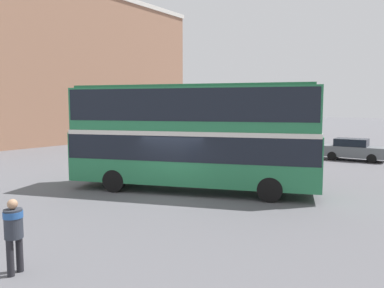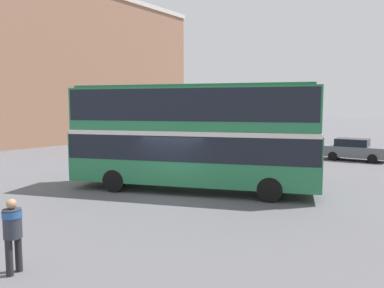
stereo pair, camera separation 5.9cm
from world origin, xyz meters
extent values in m
plane|color=#5B5B60|center=(0.00, 0.00, 0.00)|extent=(240.00, 240.00, 0.00)
cube|color=#9E7056|center=(-26.45, 13.15, 7.75)|extent=(9.29, 31.35, 15.51)
cube|color=#287A4C|center=(0.01, 1.08, 1.51)|extent=(11.04, 6.26, 2.18)
cube|color=#287A4C|center=(0.01, 1.08, 3.59)|extent=(10.86, 6.13, 1.98)
cube|color=black|center=(0.01, 1.08, 2.01)|extent=(10.95, 6.24, 1.07)
cube|color=black|center=(0.01, 1.08, 3.83)|extent=(10.72, 6.10, 1.34)
cube|color=silver|center=(0.01, 1.08, 2.63)|extent=(10.95, 6.24, 0.20)
cube|color=#226841|center=(0.01, 1.08, 4.63)|extent=(10.34, 5.79, 0.10)
cylinder|color=black|center=(2.85, 3.38, 0.50)|extent=(1.04, 0.64, 1.00)
cylinder|color=black|center=(3.65, 1.30, 0.50)|extent=(1.04, 0.64, 1.00)
cylinder|color=black|center=(-3.44, 0.95, 0.50)|extent=(1.04, 0.64, 1.00)
cylinder|color=black|center=(-2.63, -1.14, 0.50)|extent=(1.04, 0.64, 1.00)
cylinder|color=#232328|center=(1.75, -8.14, 0.42)|extent=(0.16, 0.16, 0.83)
cylinder|color=#232328|center=(1.68, -7.89, 0.42)|extent=(0.16, 0.16, 0.83)
cylinder|color=#2D333D|center=(1.71, -8.02, 1.16)|extent=(0.49, 0.49, 0.66)
cylinder|color=#28569E|center=(1.71, -8.02, 1.37)|extent=(0.52, 0.52, 0.14)
sphere|color=tan|center=(1.71, -8.02, 1.61)|extent=(0.23, 0.23, 0.23)
cube|color=silver|center=(-8.06, 6.65, 0.63)|extent=(4.44, 2.49, 0.70)
cube|color=black|center=(-8.23, 6.67, 1.24)|extent=(2.41, 2.01, 0.52)
cylinder|color=black|center=(-6.65, 7.31, 0.33)|extent=(0.69, 0.32, 0.67)
cylinder|color=black|center=(-6.90, 5.61, 0.33)|extent=(0.69, 0.32, 0.67)
cylinder|color=black|center=(-9.23, 7.69, 0.33)|extent=(0.69, 0.32, 0.67)
cylinder|color=black|center=(-9.48, 5.98, 0.33)|extent=(0.69, 0.32, 0.67)
cube|color=navy|center=(-11.78, 12.81, 0.69)|extent=(4.30, 1.91, 0.79)
cube|color=black|center=(-11.95, 12.82, 1.36)|extent=(2.27, 1.64, 0.55)
cylinder|color=black|center=(-10.44, 13.52, 0.34)|extent=(0.69, 0.25, 0.68)
cylinder|color=black|center=(-10.51, 11.99, 0.34)|extent=(0.69, 0.25, 0.68)
cylinder|color=black|center=(-13.06, 13.64, 0.34)|extent=(0.69, 0.25, 0.68)
cylinder|color=black|center=(-13.13, 12.11, 0.34)|extent=(0.69, 0.25, 0.68)
cube|color=slate|center=(3.55, 15.42, 0.63)|extent=(4.16, 1.98, 0.74)
cube|color=black|center=(3.39, 15.41, 1.26)|extent=(2.20, 1.69, 0.52)
cylinder|color=black|center=(4.76, 16.28, 0.31)|extent=(0.63, 0.26, 0.62)
cylinder|color=black|center=(4.86, 14.72, 0.31)|extent=(0.63, 0.26, 0.62)
cylinder|color=black|center=(2.24, 16.13, 0.31)|extent=(0.63, 0.26, 0.62)
cylinder|color=black|center=(2.34, 14.57, 0.31)|extent=(0.63, 0.26, 0.62)
camera|label=1|loc=(9.71, -12.22, 3.77)|focal=35.00mm
camera|label=2|loc=(9.76, -12.18, 3.77)|focal=35.00mm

